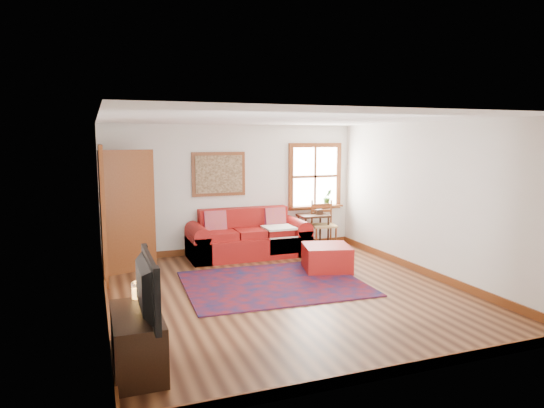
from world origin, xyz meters
name	(u,v)px	position (x,y,z in m)	size (l,w,h in m)	color
ground	(286,292)	(0.00, 0.00, 0.00)	(5.50, 5.50, 0.00)	#3A1C0F
room_envelope	(286,179)	(0.00, 0.02, 1.65)	(5.04, 5.54, 2.52)	silver
window	(317,183)	(1.78, 2.70, 1.31)	(1.18, 0.20, 1.38)	white
doorway	(119,211)	(-2.21, 1.78, 1.07)	(0.89, 1.08, 2.14)	black
framed_artwork	(219,174)	(-0.30, 2.71, 1.55)	(1.05, 0.07, 0.85)	brown
persian_rug	(274,283)	(-0.04, 0.41, 0.01)	(2.69, 2.16, 0.02)	#5C0D13
red_leather_sofa	(248,240)	(0.15, 2.31, 0.30)	(2.28, 0.94, 0.89)	maroon
red_ottoman	(327,258)	(1.09, 0.84, 0.22)	(0.76, 0.76, 0.43)	maroon
side_table	(313,221)	(1.55, 2.36, 0.59)	(0.59, 0.45, 0.71)	#311B10
ladder_back_chair	(323,223)	(1.75, 2.31, 0.54)	(0.54, 0.52, 0.99)	tan
media_cabinet	(137,341)	(-2.25, -1.73, 0.28)	(0.46, 1.02, 0.56)	#311B10
television	(139,287)	(-2.23, -1.87, 0.86)	(1.04, 0.14, 0.60)	black
candle_hurricane	(137,291)	(-2.20, -1.29, 0.65)	(0.12, 0.12, 0.18)	silver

